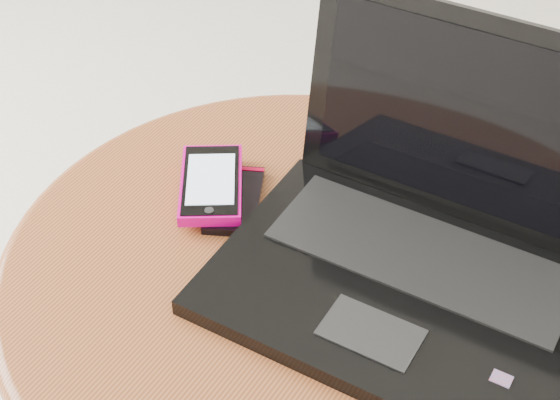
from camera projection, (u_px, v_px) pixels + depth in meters
The scene contains 4 objects.
table at pixel (295, 328), 0.93m from camera, with size 0.61×0.61×0.48m.
laptop at pixel (420, 243), 0.82m from camera, with size 0.36×0.29×0.23m.
phone_black at pixel (234, 200), 0.92m from camera, with size 0.10×0.12×0.01m.
phone_pink at pixel (211, 184), 0.92m from camera, with size 0.12×0.14×0.01m.
Camera 1 is at (0.38, -0.46, 1.10)m, focal length 55.14 mm.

